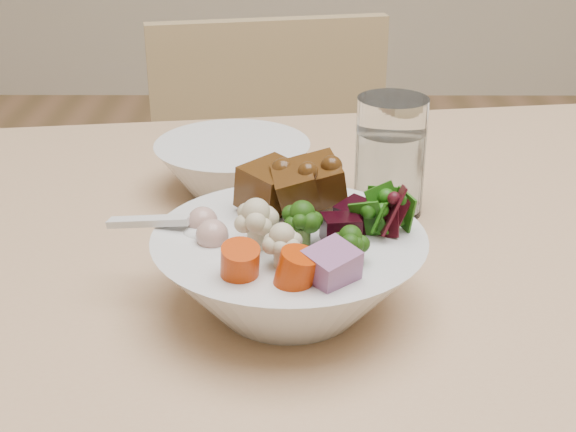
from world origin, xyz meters
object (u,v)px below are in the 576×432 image
(water_glass, at_px, (390,161))
(food_bowl, at_px, (291,265))
(chair_far, at_px, (282,259))
(side_bowl, at_px, (233,168))

(water_glass, bearing_deg, food_bowl, -118.07)
(chair_far, height_order, water_glass, water_glass)
(chair_far, relative_size, food_bowl, 4.28)
(water_glass, distance_m, side_bowl, 0.15)
(water_glass, xyz_separation_m, side_bowl, (-0.14, 0.04, -0.02))
(food_bowl, distance_m, side_bowl, 0.21)
(chair_far, height_order, food_bowl, food_bowl)
(food_bowl, bearing_deg, chair_far, 91.34)
(food_bowl, bearing_deg, side_bowl, 104.95)
(food_bowl, xyz_separation_m, water_glass, (0.09, 0.16, 0.02))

